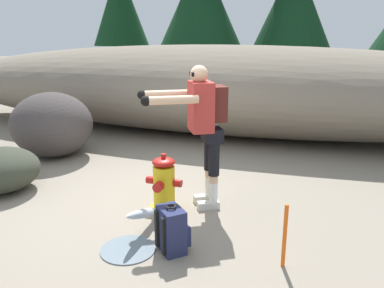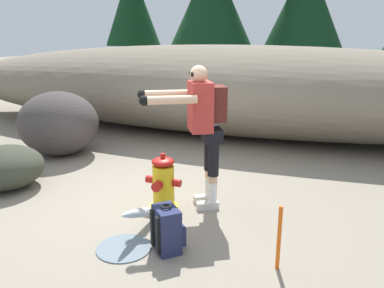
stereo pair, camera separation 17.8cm
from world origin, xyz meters
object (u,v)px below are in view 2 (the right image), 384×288
at_px(boulder_large, 6,167).
at_px(survey_stake, 279,238).
at_px(boulder_mid, 59,123).
at_px(fire_hydrant, 163,184).
at_px(utility_worker, 202,120).
at_px(spare_backpack, 167,230).

height_order(boulder_large, survey_stake, survey_stake).
bearing_deg(boulder_mid, survey_stake, -28.23).
bearing_deg(boulder_mid, fire_hydrant, -28.48).
xyz_separation_m(utility_worker, survey_stake, (1.05, -1.00, -0.77)).
bearing_deg(survey_stake, fire_hydrant, 152.23).
bearing_deg(utility_worker, fire_hydrant, 0.45).
height_order(spare_backpack, boulder_mid, boulder_mid).
relative_size(fire_hydrant, spare_backpack, 1.47).
relative_size(fire_hydrant, survey_stake, 1.15).
distance_m(spare_backpack, boulder_large, 2.78).
relative_size(utility_worker, boulder_mid, 1.23).
xyz_separation_m(boulder_large, survey_stake, (3.73, -0.65, 0.01)).
relative_size(boulder_mid, survey_stake, 2.28).
height_order(boulder_large, boulder_mid, boulder_mid).
xyz_separation_m(spare_backpack, survey_stake, (1.04, 0.06, 0.08)).
bearing_deg(fire_hydrant, boulder_large, -177.12).
distance_m(utility_worker, boulder_large, 2.81).
bearing_deg(survey_stake, spare_backpack, -176.76).
bearing_deg(survey_stake, boulder_mid, 151.77).
bearing_deg(fire_hydrant, utility_worker, 30.54).
xyz_separation_m(fire_hydrant, survey_stake, (1.45, -0.76, -0.01)).
relative_size(utility_worker, survey_stake, 2.81).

